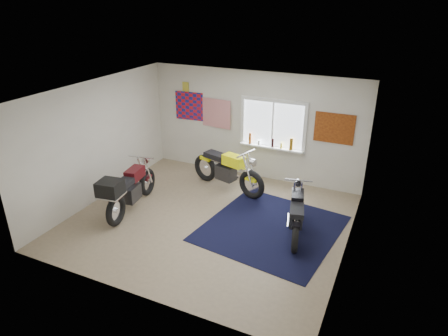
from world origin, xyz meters
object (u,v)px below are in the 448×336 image
at_px(yellow_triumph, 227,171).
at_px(black_chrome_bike, 296,214).
at_px(navy_rug, 271,228).
at_px(maroon_tourer, 128,190).

height_order(yellow_triumph, black_chrome_bike, yellow_triumph).
distance_m(navy_rug, black_chrome_bike, 0.63).
bearing_deg(yellow_triumph, navy_rug, -23.35).
xyz_separation_m(yellow_triumph, maroon_tourer, (-1.45, -1.91, 0.06)).
height_order(black_chrome_bike, maroon_tourer, maroon_tourer).
xyz_separation_m(navy_rug, yellow_triumph, (-1.55, 1.27, 0.47)).
xyz_separation_m(yellow_triumph, black_chrome_bike, (2.02, -1.21, -0.06)).
distance_m(yellow_triumph, maroon_tourer, 2.40).
relative_size(black_chrome_bike, maroon_tourer, 0.88).
height_order(navy_rug, maroon_tourer, maroon_tourer).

